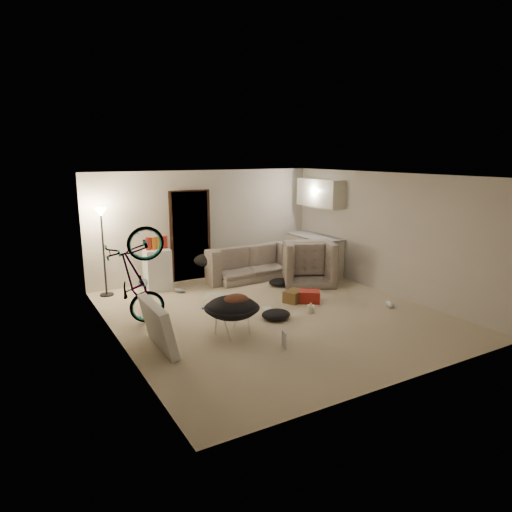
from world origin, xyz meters
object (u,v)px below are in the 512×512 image
bicycle (138,300)px  mini_fridge (157,269)px  floor_lamp (102,233)px  saucer_chair (232,313)px  juicer (311,308)px  kitchen_counter (314,255)px  tv_box (158,326)px  sofa (244,265)px  armchair (305,266)px  drink_case_b (309,296)px  drink_case_a (294,296)px

bicycle → mini_fridge: bicycle is taller
floor_lamp → saucer_chair: size_ratio=2.03×
floor_lamp → juicer: floor_lamp is taller
kitchen_counter → tv_box: size_ratio=1.35×
sofa → tv_box: bearing=41.8°
floor_lamp → armchair: bearing=-15.7°
juicer → floor_lamp: bearing=135.7°
sofa → mini_fridge: 2.05m
armchair → drink_case_b: 1.52m
bicycle → drink_case_b: size_ratio=4.37×
armchair → mini_fridge: size_ratio=1.27×
tv_box → drink_case_b: 3.35m
saucer_chair → drink_case_a: 2.04m
drink_case_a → juicer: size_ratio=1.94×
floor_lamp → bicycle: (0.10, -2.04, -0.85)m
floor_lamp → sofa: floor_lamp is taller
tv_box → juicer: 2.95m
drink_case_b → sofa: bearing=131.4°
floor_lamp → tv_box: floor_lamp is taller
floor_lamp → mini_fridge: 1.38m
bicycle → tv_box: bicycle is taller
kitchen_counter → juicer: bearing=-127.9°
mini_fridge → drink_case_a: bearing=-42.9°
floor_lamp → kitchen_counter: size_ratio=1.21×
floor_lamp → drink_case_b: 4.33m
drink_case_b → drink_case_a: bearing=-179.9°
kitchen_counter → drink_case_a: kitchen_counter is taller
drink_case_a → floor_lamp: bearing=117.0°
mini_fridge → bicycle: bearing=-112.8°
tv_box → armchair: bearing=25.6°
kitchen_counter → mini_fridge: bearing=171.7°
kitchen_counter → drink_case_b: 2.33m
bicycle → floor_lamp: bearing=11.2°
drink_case_b → kitchen_counter: bearing=85.7°
mini_fridge → kitchen_counter: bearing=-4.7°
mini_fridge → tv_box: mini_fridge is taller
floor_lamp → tv_box: (0.10, -3.12, -0.94)m
bicycle → mini_fridge: bearing=-18.0°
kitchen_counter → saucer_chair: kitchen_counter is taller
sofa → saucer_chair: size_ratio=2.31×
drink_case_b → juicer: size_ratio=1.93×
floor_lamp → drink_case_a: size_ratio=4.47×
kitchen_counter → drink_case_a: bearing=-136.5°
sofa → drink_case_b: size_ratio=5.10×
saucer_chair → tv_box: tv_box is taller
sofa → saucer_chair: bearing=56.4°
armchair → saucer_chair: bearing=58.6°
sofa → saucer_chair: saucer_chair is taller
bicycle → drink_case_a: (3.02, -0.22, -0.35)m
sofa → juicer: size_ratio=9.84×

